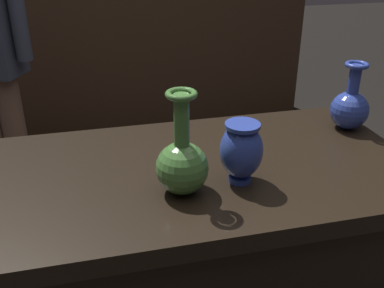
# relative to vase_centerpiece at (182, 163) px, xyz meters

# --- Properties ---
(display_plinth) EXTENTS (1.20, 0.64, 0.80)m
(display_plinth) POSITION_rel_vase_centerpiece_xyz_m (0.08, 0.11, -0.48)
(display_plinth) COLOR black
(display_plinth) RESTS_ON ground_plane
(back_display_shelf) EXTENTS (2.60, 0.40, 0.99)m
(back_display_shelf) POSITION_rel_vase_centerpiece_xyz_m (0.08, 2.31, -0.39)
(back_display_shelf) COLOR #382619
(back_display_shelf) RESTS_ON ground_plane
(vase_centerpiece) EXTENTS (0.13, 0.13, 0.26)m
(vase_centerpiece) POSITION_rel_vase_centerpiece_xyz_m (0.00, 0.00, 0.00)
(vase_centerpiece) COLOR #477A38
(vase_centerpiece) RESTS_ON display_plinth
(vase_tall_behind) EXTENTS (0.11, 0.11, 0.16)m
(vase_tall_behind) POSITION_rel_vase_centerpiece_xyz_m (0.16, 0.01, 0.01)
(vase_tall_behind) COLOR #2D429E
(vase_tall_behind) RESTS_ON display_plinth
(vase_left_accent) EXTENTS (0.12, 0.12, 0.22)m
(vase_left_accent) POSITION_rel_vase_centerpiece_xyz_m (0.61, 0.25, -0.01)
(vase_left_accent) COLOR #2D429E
(vase_left_accent) RESTS_ON display_plinth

